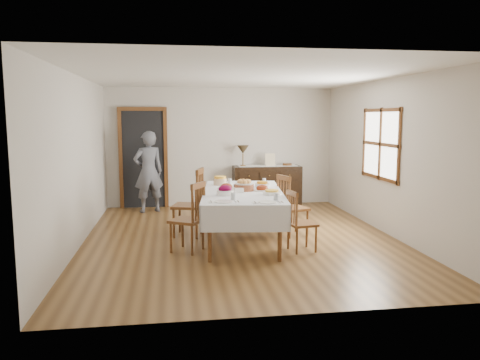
{
  "coord_description": "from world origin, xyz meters",
  "views": [
    {
      "loc": [
        -1.08,
        -7.33,
        1.97
      ],
      "look_at": [
        0.0,
        0.1,
        0.95
      ],
      "focal_mm": 35.0,
      "sensor_mm": 36.0,
      "label": 1
    }
  ],
  "objects": [
    {
      "name": "bread_basket",
      "position": [
        0.03,
        -0.16,
        0.9
      ],
      "size": [
        0.3,
        0.3,
        0.18
      ],
      "color": "brown",
      "rests_on": "dining_table"
    },
    {
      "name": "egg_basket",
      "position": [
        0.05,
        0.18,
        0.85
      ],
      "size": [
        0.29,
        0.29,
        0.1
      ],
      "color": "black",
      "rests_on": "dining_table"
    },
    {
      "name": "butter_dish",
      "position": [
        -0.08,
        -0.35,
        0.85
      ],
      "size": [
        0.15,
        0.11,
        0.07
      ],
      "color": "white",
      "rests_on": "dining_table"
    },
    {
      "name": "casserole_dish",
      "position": [
        0.38,
        -0.59,
        0.85
      ],
      "size": [
        0.26,
        0.26,
        0.07
      ],
      "color": "white",
      "rests_on": "dining_table"
    },
    {
      "name": "room_shell",
      "position": [
        -0.15,
        0.42,
        1.64
      ],
      "size": [
        5.02,
        6.02,
        2.65
      ],
      "color": "white",
      "rests_on": "ground"
    },
    {
      "name": "setting_left",
      "position": [
        -0.36,
        -1.05,
        0.84
      ],
      "size": [
        0.43,
        0.31,
        0.1
      ],
      "color": "white",
      "rests_on": "dining_table"
    },
    {
      "name": "chair_left_far",
      "position": [
        -0.79,
        0.31,
        0.57
      ],
      "size": [
        0.58,
        0.58,
        1.13
      ],
      "rotation": [
        0.0,
        0.0,
        -1.84
      ],
      "color": "brown",
      "rests_on": "ground"
    },
    {
      "name": "setting_right",
      "position": [
        0.23,
        -1.18,
        0.84
      ],
      "size": [
        0.43,
        0.31,
        0.1
      ],
      "color": "white",
      "rests_on": "dining_table"
    },
    {
      "name": "chair_right_near",
      "position": [
        0.75,
        -0.82,
        0.46
      ],
      "size": [
        0.43,
        0.43,
        0.9
      ],
      "rotation": [
        0.0,
        0.0,
        1.74
      ],
      "color": "brown",
      "rests_on": "ground"
    },
    {
      "name": "beet_bowl",
      "position": [
        -0.31,
        -0.53,
        0.88
      ],
      "size": [
        0.25,
        0.25,
        0.15
      ],
      "color": "white",
      "rests_on": "dining_table"
    },
    {
      "name": "sideboard",
      "position": [
        0.98,
        2.72,
        0.45
      ],
      "size": [
        1.49,
        0.54,
        0.89
      ],
      "color": "black",
      "rests_on": "ground"
    },
    {
      "name": "runner",
      "position": [
        1.0,
        2.75,
        0.9
      ],
      "size": [
        1.3,
        0.35,
        0.01
      ],
      "color": "silver",
      "rests_on": "sideboard"
    },
    {
      "name": "carrot_bowl",
      "position": [
        0.38,
        0.18,
        0.86
      ],
      "size": [
        0.23,
        0.23,
        0.09
      ],
      "color": "white",
      "rests_on": "dining_table"
    },
    {
      "name": "deco_bowl",
      "position": [
        1.43,
        2.69,
        0.92
      ],
      "size": [
        0.2,
        0.2,
        0.06
      ],
      "color": "brown",
      "rests_on": "sideboard"
    },
    {
      "name": "person",
      "position": [
        -1.58,
        2.42,
        0.9
      ],
      "size": [
        0.65,
        0.52,
        1.8
      ],
      "primitive_type": "imported",
      "rotation": [
        0.0,
        0.0,
        3.46
      ],
      "color": "#585A65",
      "rests_on": "ground"
    },
    {
      "name": "pineapple_bowl",
      "position": [
        -0.28,
        0.51,
        0.89
      ],
      "size": [
        0.23,
        0.23,
        0.15
      ],
      "color": "#D5B38E",
      "rests_on": "dining_table"
    },
    {
      "name": "glass_far_b",
      "position": [
        0.49,
        0.56,
        0.86
      ],
      "size": [
        0.06,
        0.06,
        0.09
      ],
      "color": "silver",
      "rests_on": "dining_table"
    },
    {
      "name": "dining_table",
      "position": [
        -0.0,
        -0.22,
        0.72
      ],
      "size": [
        1.49,
        2.5,
        0.82
      ],
      "rotation": [
        0.0,
        0.0,
        -0.12
      ],
      "color": "silver",
      "rests_on": "ground"
    },
    {
      "name": "table_lamp",
      "position": [
        0.44,
        2.71,
        1.25
      ],
      "size": [
        0.26,
        0.26,
        0.46
      ],
      "color": "brown",
      "rests_on": "sideboard"
    },
    {
      "name": "chair_left_near",
      "position": [
        -0.84,
        -0.61,
        0.52
      ],
      "size": [
        0.59,
        0.59,
        1.03
      ],
      "rotation": [
        0.0,
        0.0,
        -2.1
      ],
      "color": "brown",
      "rests_on": "ground"
    },
    {
      "name": "chair_right_far",
      "position": [
        0.85,
        0.09,
        0.52
      ],
      "size": [
        0.53,
        0.53,
        1.02
      ],
      "rotation": [
        0.0,
        0.0,
        1.88
      ],
      "color": "brown",
      "rests_on": "ground"
    },
    {
      "name": "ground",
      "position": [
        0.0,
        0.0,
        0.0
      ],
      "size": [
        6.0,
        6.0,
        0.0
      ],
      "primitive_type": "plane",
      "color": "brown"
    },
    {
      "name": "ham_platter_b",
      "position": [
        0.31,
        -0.2,
        0.85
      ],
      "size": [
        0.29,
        0.29,
        0.11
      ],
      "color": "white",
      "rests_on": "dining_table"
    },
    {
      "name": "glass_far_a",
      "position": [
        -0.12,
        0.52,
        0.87
      ],
      "size": [
        0.06,
        0.06,
        0.1
      ],
      "color": "silver",
      "rests_on": "dining_table"
    },
    {
      "name": "picture_frame",
      "position": [
        1.04,
        2.68,
        1.03
      ],
      "size": [
        0.22,
        0.08,
        0.28
      ],
      "color": "beige",
      "rests_on": "sideboard"
    },
    {
      "name": "ham_platter_a",
      "position": [
        -0.23,
        0.05,
        0.84
      ],
      "size": [
        0.31,
        0.31,
        0.11
      ],
      "color": "white",
      "rests_on": "dining_table"
    }
  ]
}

